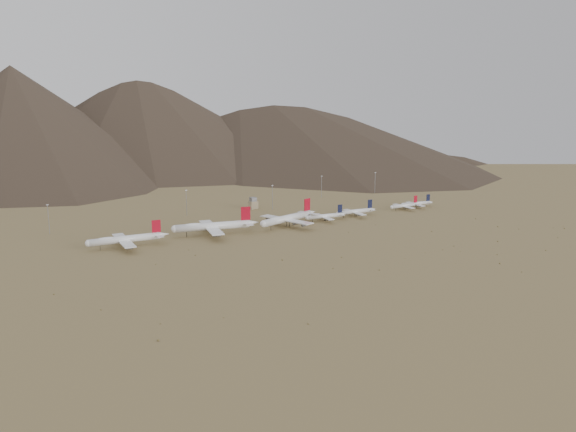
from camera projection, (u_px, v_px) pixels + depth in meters
ground at (291, 235)px, 471.66m from camera, size 3000.00×3000.00×0.00m
mountain_ridge at (62, 82)px, 1186.18m from camera, size 4400.00×1000.00×300.00m
widebody_west at (125, 239)px, 430.83m from camera, size 64.23×49.55×19.08m
widebody_centre at (213, 226)px, 470.38m from camera, size 74.24×58.35×22.39m
widebody_east at (287, 218)px, 502.83m from camera, size 71.21×56.38×21.73m
narrowbody_a at (325, 216)px, 526.30m from camera, size 43.50×31.56×14.40m
narrowbody_b at (356, 211)px, 547.20m from camera, size 45.96×33.13×15.17m
narrowbody_c at (405, 205)px, 581.06m from camera, size 40.55×28.99×13.38m
narrowbody_d at (417, 203)px, 593.11m from camera, size 39.44×28.79×13.11m
control_tower at (253, 204)px, 585.60m from camera, size 8.00×8.00×12.00m
mast_far_west at (48, 218)px, 472.21m from camera, size 2.00×0.60×25.70m
mast_west at (186, 201)px, 548.30m from camera, size 2.00×0.60×25.70m
mast_centre at (272, 196)px, 578.55m from camera, size 2.00×0.60×25.70m
mast_east at (322, 186)px, 650.06m from camera, size 2.00×0.60×25.70m
mast_far_east at (375, 182)px, 682.49m from camera, size 2.00×0.60×25.70m
desert_scrub at (406, 254)px, 412.46m from camera, size 422.34×175.81×0.97m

